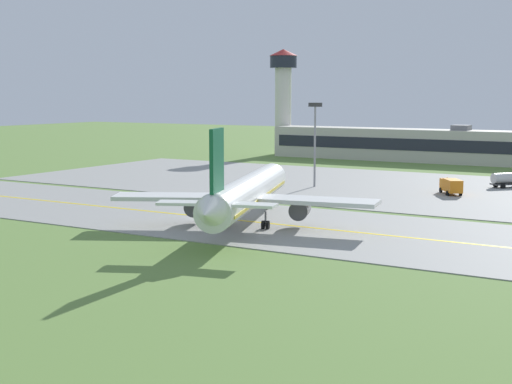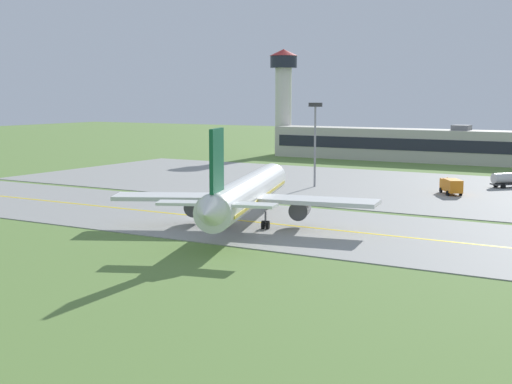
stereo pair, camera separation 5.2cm
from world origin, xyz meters
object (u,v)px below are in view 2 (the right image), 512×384
service_truck_baggage (451,185)px  control_tower (283,91)px  airplane_lead (247,193)px  service_truck_fuel (508,179)px  apron_light_mast (315,134)px

service_truck_baggage → control_tower: 86.38m
airplane_lead → service_truck_baggage: bearing=71.6°
service_truck_baggage → airplane_lead: bearing=-108.4°
airplane_lead → control_tower: bearing=115.9°
airplane_lead → service_truck_fuel: (19.83, 55.01, -2.60)m
service_truck_baggage → apron_light_mast: bearing=-174.4°
service_truck_baggage → control_tower: size_ratio=0.22×
airplane_lead → service_truck_baggage: size_ratio=6.26×
service_truck_fuel → apron_light_mast: size_ratio=0.39×
airplane_lead → apron_light_mast: bearing=103.9°
service_truck_baggage → apron_light_mast: (-23.33, -2.27, 7.79)m
control_tower → apron_light_mast: bearing=-57.4°
service_truck_baggage → control_tower: (-62.02, 58.12, 15.36)m
control_tower → apron_light_mast: size_ratio=1.92×
service_truck_baggage → service_truck_fuel: size_ratio=1.06×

